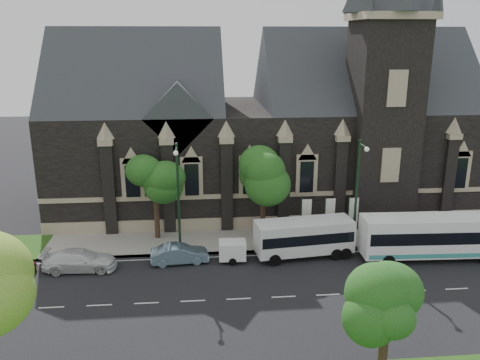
{
  "coord_description": "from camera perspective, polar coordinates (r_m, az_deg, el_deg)",
  "views": [
    {
      "loc": [
        -2.46,
        -28.65,
        16.64
      ],
      "look_at": [
        0.63,
        6.0,
        6.39
      ],
      "focal_mm": 36.73,
      "sensor_mm": 36.0,
      "label": 1
    }
  ],
  "objects": [
    {
      "name": "tree_walk_left",
      "position": [
        40.97,
        -9.58,
        0.74
      ],
      "size": [
        3.91,
        3.91,
        7.64
      ],
      "color": "black",
      "rests_on": "ground"
    },
    {
      "name": "car_far_red",
      "position": [
        39.77,
        -25.3,
        -9.0
      ],
      "size": [
        3.79,
        1.65,
        1.27
      ],
      "primitive_type": "imported",
      "rotation": [
        0.0,
        0.0,
        1.61
      ],
      "color": "maroon",
      "rests_on": "ground"
    },
    {
      "name": "banner_flag_left",
      "position": [
        41.2,
        7.51,
        -3.98
      ],
      "size": [
        0.9,
        0.1,
        4.0
      ],
      "color": "black",
      "rests_on": "ground"
    },
    {
      "name": "shuttle_bus",
      "position": [
        38.69,
        7.47,
        -6.47
      ],
      "size": [
        7.8,
        3.41,
        2.92
      ],
      "rotation": [
        0.0,
        0.0,
        0.12
      ],
      "color": "silver",
      "rests_on": "ground"
    },
    {
      "name": "street_lamp_near",
      "position": [
        39.57,
        13.5,
        -1.0
      ],
      "size": [
        0.36,
        1.88,
        9.0
      ],
      "color": "black",
      "rests_on": "ground"
    },
    {
      "name": "banner_flag_right",
      "position": [
        42.23,
        12.83,
        -3.75
      ],
      "size": [
        0.9,
        0.1,
        4.0
      ],
      "color": "black",
      "rests_on": "ground"
    },
    {
      "name": "street_lamp_mid",
      "position": [
        37.59,
        -7.2,
        -1.58
      ],
      "size": [
        0.36,
        1.88,
        9.0
      ],
      "color": "black",
      "rests_on": "ground"
    },
    {
      "name": "sidewalk",
      "position": [
        41.67,
        -1.3,
        -7.02
      ],
      "size": [
        80.0,
        5.0,
        0.15
      ],
      "primitive_type": "cube",
      "color": "gray",
      "rests_on": "ground"
    },
    {
      "name": "museum",
      "position": [
        48.77,
        3.94,
        6.37
      ],
      "size": [
        40.0,
        17.7,
        29.9
      ],
      "color": "black",
      "rests_on": "ground"
    },
    {
      "name": "car_far_white",
      "position": [
        38.45,
        -18.09,
        -8.83
      ],
      "size": [
        5.38,
        2.31,
        1.54
      ],
      "primitive_type": "imported",
      "rotation": [
        0.0,
        0.0,
        1.54
      ],
      "color": "white",
      "rests_on": "ground"
    },
    {
      "name": "tour_coach",
      "position": [
        40.88,
        21.98,
        -6.04
      ],
      "size": [
        11.81,
        3.09,
        3.42
      ],
      "rotation": [
        0.0,
        0.0,
        -0.04
      ],
      "color": "white",
      "rests_on": "ground"
    },
    {
      "name": "tree_park_east",
      "position": [
        24.35,
        16.95,
        -13.97
      ],
      "size": [
        3.4,
        3.4,
        6.28
      ],
      "color": "black",
      "rests_on": "ground"
    },
    {
      "name": "ground",
      "position": [
        33.22,
        -0.16,
        -13.64
      ],
      "size": [
        160.0,
        160.0,
        0.0
      ],
      "primitive_type": "plane",
      "color": "black",
      "rests_on": "ground"
    },
    {
      "name": "sedan",
      "position": [
        37.95,
        -7.02,
        -8.52
      ],
      "size": [
        4.5,
        1.92,
        1.44
      ],
      "primitive_type": "imported",
      "rotation": [
        0.0,
        0.0,
        1.66
      ],
      "color": "#7393A7",
      "rests_on": "ground"
    },
    {
      "name": "banner_flag_center",
      "position": [
        41.67,
        10.2,
        -3.87
      ],
      "size": [
        0.9,
        0.1,
        4.0
      ],
      "color": "black",
      "rests_on": "ground"
    },
    {
      "name": "tree_walk_right",
      "position": [
        41.22,
        3.0,
        1.16
      ],
      "size": [
        4.08,
        4.08,
        7.8
      ],
      "color": "black",
      "rests_on": "ground"
    },
    {
      "name": "box_trailer",
      "position": [
        37.88,
        -0.89,
        -8.14
      ],
      "size": [
        3.0,
        1.76,
        1.58
      ],
      "rotation": [
        0.0,
        0.0,
        -0.05
      ],
      "color": "white",
      "rests_on": "ground"
    }
  ]
}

